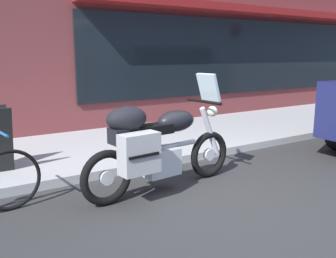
% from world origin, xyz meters
% --- Properties ---
extents(ground_plane, '(80.00, 80.00, 0.00)m').
position_xyz_m(ground_plane, '(0.00, 0.00, 0.00)').
color(ground_plane, '#2D2D2D').
extents(touring_motorcycle, '(2.17, 0.79, 1.39)m').
position_xyz_m(touring_motorcycle, '(-0.61, 0.58, 0.60)').
color(touring_motorcycle, black).
rests_on(touring_motorcycle, ground_plane).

